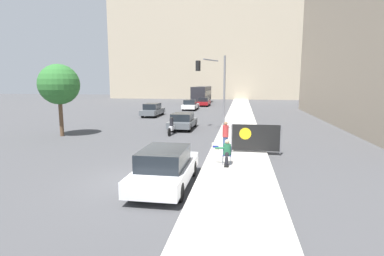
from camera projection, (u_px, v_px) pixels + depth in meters
The scene contains 15 objects.
ground_plane at pixel (144, 181), 11.99m from camera, with size 160.00×160.00×0.00m, color #444447.
sidewalk_curb at pixel (239, 127), 26.03m from camera, with size 3.14×90.00×0.12m, color beige.
building_backdrop_far at pixel (219, 36), 72.73m from camera, with size 52.00×12.00×30.27m.
seated_protester at pixel (227, 151), 13.83m from camera, with size 0.91×0.77×1.18m.
jogger_on_sidewalk at pixel (225, 136), 16.52m from camera, with size 0.34×0.34×1.67m.
protest_banner at pixel (256, 138), 16.16m from camera, with size 2.66×0.06×1.54m.
traffic_light_pole at pixel (214, 81), 24.07m from camera, with size 2.52×2.29×5.85m.
parked_car_curbside at pixel (165, 167), 11.26m from camera, with size 1.86×4.51×1.49m.
car_on_road_nearest at pixel (183, 121), 25.25m from camera, with size 1.87×4.30×1.35m.
car_on_road_midblock at pixel (153, 110), 34.75m from camera, with size 1.75×4.76×1.50m.
car_on_road_distant at pixel (191, 105), 42.65m from camera, with size 1.86×4.54×1.46m.
car_on_road_far_lane at pixel (204, 102), 49.68m from camera, with size 1.77×4.68×1.39m.
city_bus_on_road at pixel (202, 94), 56.78m from camera, with size 2.54×10.91×3.10m.
motorcycle_on_road at pixel (172, 127), 22.65m from camera, with size 0.28×2.18×1.34m.
street_tree_near_curb at pixel (59, 85), 21.45m from camera, with size 2.89×2.89×5.21m.
Camera 1 is at (3.78, -11.07, 3.92)m, focal length 28.00 mm.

